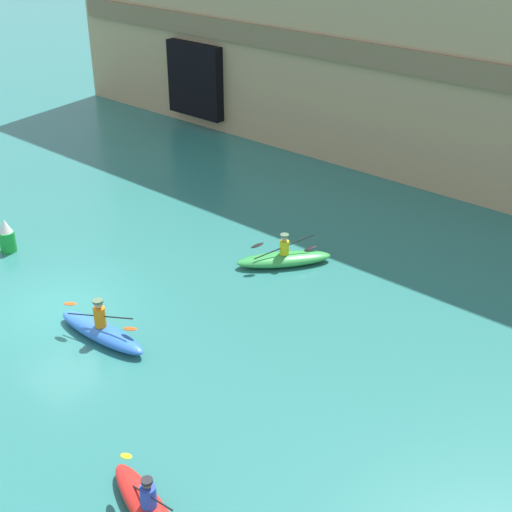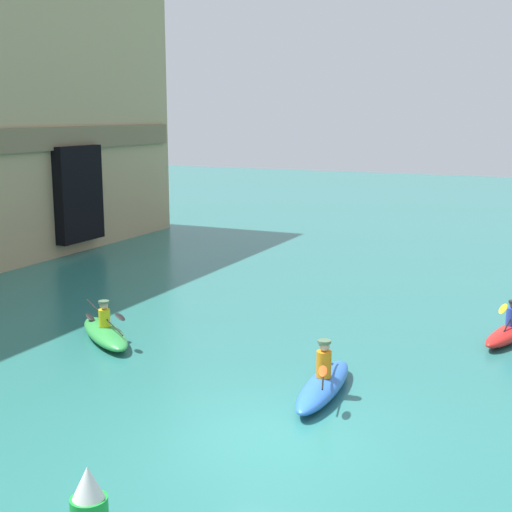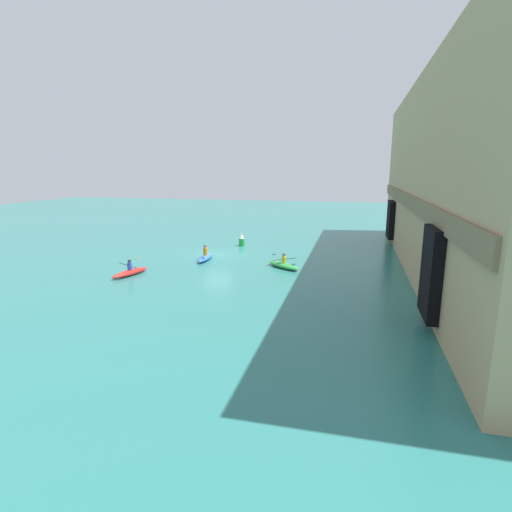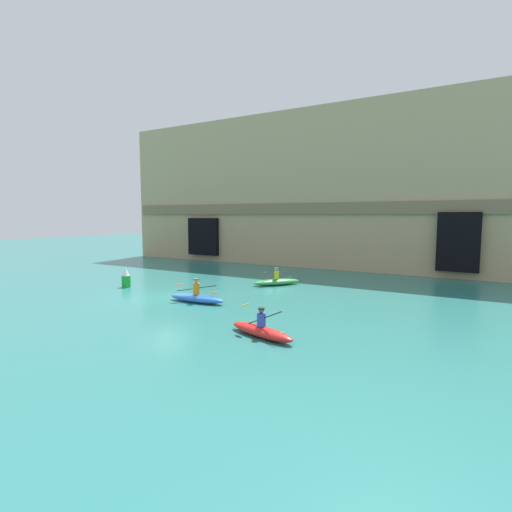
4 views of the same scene
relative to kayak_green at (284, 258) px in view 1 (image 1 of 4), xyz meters
The scene contains 6 objects.
ground_plane 7.14m from the kayak_green, 118.12° to the right, with size 120.00×120.00×0.00m, color #28706B.
cliff_bluff 13.98m from the kayak_green, 98.58° to the left, with size 38.00×8.24×13.04m.
kayak_green is the anchor object (origin of this frame).
kayak_red 10.77m from the kayak_green, 64.86° to the right, with size 3.09×1.45×1.15m.
kayak_blue 6.58m from the kayak_green, 99.60° to the right, with size 3.21×0.89×1.22m.
marker_buoy 9.25m from the kayak_green, 144.79° to the right, with size 0.53×0.53×1.17m.
Camera 1 is at (15.96, -9.50, 11.13)m, focal length 50.00 mm.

